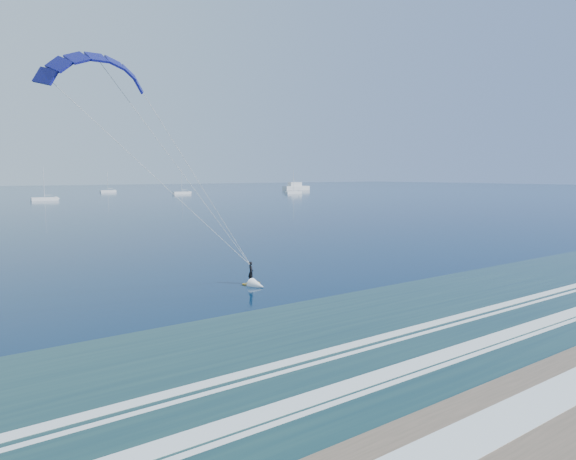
# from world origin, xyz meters

# --- Properties ---
(ground) EXTENTS (900.00, 900.00, 0.00)m
(ground) POSITION_xyz_m (0.00, 0.00, 0.00)
(ground) COLOR #072443
(ground) RESTS_ON ground
(kitesurfer_rig) EXTENTS (19.43, 9.28, 17.39)m
(kitesurfer_rig) POSITION_xyz_m (-8.79, 22.84, 8.88)
(kitesurfer_rig) COLOR gold
(kitesurfer_rig) RESTS_ON ground
(motor_yacht) EXTENTS (16.74, 4.46, 6.69)m
(motor_yacht) POSITION_xyz_m (156.55, 230.32, 1.82)
(motor_yacht) COLOR silver
(motor_yacht) RESTS_ON ground
(sailboat_3) EXTENTS (8.85, 2.40, 12.26)m
(sailboat_3) POSITION_xyz_m (12.79, 188.43, 0.69)
(sailboat_3) COLOR silver
(sailboat_3) RESTS_ON ground
(sailboat_4) EXTENTS (7.73, 2.40, 10.64)m
(sailboat_4) POSITION_xyz_m (55.85, 257.12, 0.67)
(sailboat_4) COLOR silver
(sailboat_4) RESTS_ON ground
(sailboat_5) EXTENTS (8.58, 2.40, 11.73)m
(sailboat_5) POSITION_xyz_m (77.38, 214.40, 0.68)
(sailboat_5) COLOR silver
(sailboat_5) RESTS_ON ground
(sailboat_6) EXTENTS (8.55, 2.40, 11.61)m
(sailboat_6) POSITION_xyz_m (122.74, 187.32, 0.68)
(sailboat_6) COLOR silver
(sailboat_6) RESTS_ON ground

